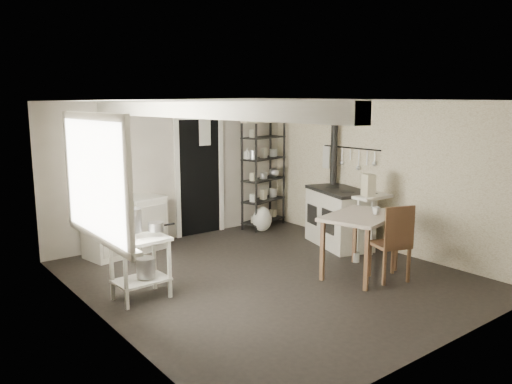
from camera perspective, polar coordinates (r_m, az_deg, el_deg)
floor at (r=6.73m, az=1.59°, el=-9.62°), size 5.00×5.00×0.00m
ceiling at (r=6.33m, az=1.69°, el=10.37°), size 5.00×5.00×0.00m
wall_back at (r=8.49m, az=-9.16°, el=2.39°), size 4.50×0.02×2.30m
wall_front at (r=4.81m, az=20.96°, el=-4.04°), size 4.50×0.02×2.30m
wall_left at (r=5.32m, az=-17.45°, el=-2.53°), size 0.02×5.00×2.30m
wall_right at (r=8.03m, az=14.14°, el=1.78°), size 0.02×5.00×2.30m
window at (r=5.45m, az=-18.09°, el=1.48°), size 0.12×1.76×1.28m
doorway at (r=8.70m, az=-6.44°, el=1.65°), size 0.96×0.10×2.08m
ceiling_beam at (r=5.65m, az=-7.88°, el=9.30°), size 0.18×5.00×0.18m
wallpaper_panel at (r=8.03m, az=14.09°, el=1.78°), size 0.01×5.00×2.30m
utensil_rail at (r=8.32m, az=10.74°, el=4.96°), size 0.06×1.20×0.44m
prep_table at (r=6.03m, az=-13.04°, el=-8.24°), size 0.66×0.48×0.73m
stockpot at (r=5.94m, az=-14.15°, el=-3.16°), size 0.26×0.26×0.27m
saucepan at (r=5.96m, az=-11.35°, el=-3.89°), size 0.24×0.24×0.10m
bucket at (r=6.01m, az=-12.50°, el=-8.43°), size 0.26×0.26×0.23m
base_cabinets at (r=7.87m, az=-14.70°, el=-3.53°), size 1.36×0.77×0.84m
mixing_bowl at (r=7.79m, az=-14.60°, el=0.04°), size 0.28×0.28×0.07m
counter_cup at (r=7.54m, az=-17.33°, el=-0.33°), size 0.15×0.15×0.09m
shelf_rack at (r=9.16m, az=0.87°, el=1.82°), size 0.97×0.58×1.93m
shelf_jar at (r=8.92m, az=-1.02°, el=4.33°), size 0.11×0.11×0.20m
storage_box_a at (r=8.94m, az=-0.47°, el=8.44°), size 0.39×0.36×0.23m
storage_box_b at (r=9.18m, az=1.87°, el=8.35°), size 0.32×0.31×0.16m
stove at (r=8.14m, az=9.47°, el=-3.03°), size 0.95×1.31×0.92m
stovepipe at (r=8.44m, az=8.92°, el=5.36°), size 0.13×0.13×1.31m
side_ledge at (r=7.70m, az=12.99°, el=-3.98°), size 0.61×0.34×0.93m
oats_box at (r=7.50m, az=12.70°, el=0.18°), size 0.21×0.25×0.33m
work_table at (r=6.80m, az=11.82°, el=-6.25°), size 1.26×1.03×0.83m
table_cup at (r=6.75m, az=13.51°, el=-2.68°), size 0.13×0.13×0.10m
chair at (r=6.71m, az=15.02°, el=-5.69°), size 0.54×0.55×1.01m
flour_sack at (r=8.95m, az=0.72°, el=-3.00°), size 0.39×0.35×0.44m
floor_crock at (r=7.44m, az=11.33°, el=-7.26°), size 0.14×0.14×0.14m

